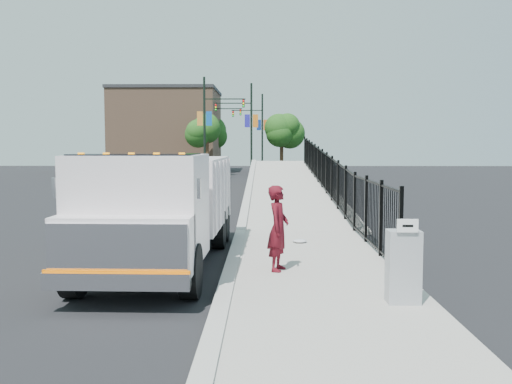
{
  "coord_description": "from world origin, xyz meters",
  "views": [
    {
      "loc": [
        0.72,
        -13.7,
        2.83
      ],
      "look_at": [
        0.5,
        2.0,
        1.5
      ],
      "focal_mm": 40.0,
      "sensor_mm": 36.0,
      "label": 1
    }
  ],
  "objects": [
    {
      "name": "building",
      "position": [
        -9.0,
        44.0,
        4.0
      ],
      "size": [
        10.0,
        10.0,
        8.0
      ],
      "primitive_type": "cube",
      "color": "#8C664C",
      "rests_on": "ground"
    },
    {
      "name": "ground",
      "position": [
        0.0,
        0.0,
        0.0
      ],
      "size": [
        120.0,
        120.0,
        0.0
      ],
      "primitive_type": "plane",
      "color": "black",
      "rests_on": "ground"
    },
    {
      "name": "tree_1",
      "position": [
        2.4,
        40.73,
        3.95
      ],
      "size": [
        2.68,
        2.68,
        5.34
      ],
      "color": "#382314",
      "rests_on": "ground"
    },
    {
      "name": "light_pole_3",
      "position": [
        0.24,
        45.93,
        4.36
      ],
      "size": [
        3.78,
        0.22,
        8.0
      ],
      "color": "black",
      "rests_on": "ground"
    },
    {
      "name": "light_pole_1",
      "position": [
        -0.67,
        35.41,
        4.36
      ],
      "size": [
        3.78,
        0.22,
        8.0
      ],
      "color": "black",
      "rests_on": "ground"
    },
    {
      "name": "light_pole_0",
      "position": [
        -3.6,
        30.79,
        4.36
      ],
      "size": [
        3.77,
        0.22,
        8.0
      ],
      "color": "black",
      "rests_on": "ground"
    },
    {
      "name": "worker",
      "position": [
        1.03,
        -1.64,
        1.04
      ],
      "size": [
        0.6,
        0.76,
        1.83
      ],
      "primitive_type": "imported",
      "rotation": [
        0.0,
        0.0,
        1.3
      ],
      "color": "#4F0C15",
      "rests_on": "sidewalk"
    },
    {
      "name": "arrow_sign",
      "position": [
        3.1,
        -4.32,
        1.48
      ],
      "size": [
        0.35,
        0.04,
        0.22
      ],
      "primitive_type": "cube",
      "color": "white",
      "rests_on": "utility_cabinet"
    },
    {
      "name": "curb",
      "position": [
        0.0,
        -2.0,
        0.08
      ],
      "size": [
        0.3,
        12.0,
        0.16
      ],
      "primitive_type": "cube",
      "color": "#ADAAA3",
      "rests_on": "ground"
    },
    {
      "name": "truck",
      "position": [
        -1.63,
        -0.76,
        1.5
      ],
      "size": [
        2.72,
        7.86,
        2.67
      ],
      "rotation": [
        0.0,
        0.0,
        -0.02
      ],
      "color": "black",
      "rests_on": "ground"
    },
    {
      "name": "tree_0",
      "position": [
        -4.27,
        36.18,
        3.95
      ],
      "size": [
        2.61,
        2.61,
        5.31
      ],
      "color": "#382314",
      "rests_on": "ground"
    },
    {
      "name": "debris",
      "position": [
        1.71,
        1.84,
        0.17
      ],
      "size": [
        0.4,
        0.4,
        0.1
      ],
      "primitive_type": "ellipsoid",
      "color": "silver",
      "rests_on": "sidewalk"
    },
    {
      "name": "ramp",
      "position": [
        2.12,
        16.0,
        0.0
      ],
      "size": [
        3.95,
        24.06,
        3.19
      ],
      "primitive_type": "cube",
      "rotation": [
        0.06,
        0.0,
        0.0
      ],
      "color": "#9E998E",
      "rests_on": "ground"
    },
    {
      "name": "iron_fence",
      "position": [
        3.55,
        12.0,
        0.9
      ],
      "size": [
        0.1,
        28.0,
        1.8
      ],
      "primitive_type": "cube",
      "color": "black",
      "rests_on": "ground"
    },
    {
      "name": "utility_cabinet",
      "position": [
        3.1,
        -4.1,
        0.75
      ],
      "size": [
        0.55,
        0.4,
        1.25
      ],
      "primitive_type": "cube",
      "color": "gray",
      "rests_on": "sidewalk"
    },
    {
      "name": "light_pole_2",
      "position": [
        -4.34,
        42.96,
        4.36
      ],
      "size": [
        3.77,
        0.22,
        8.0
      ],
      "color": "black",
      "rests_on": "ground"
    },
    {
      "name": "tree_2",
      "position": [
        -4.89,
        47.43,
        3.97
      ],
      "size": [
        3.19,
        3.19,
        5.6
      ],
      "color": "#382314",
      "rests_on": "ground"
    },
    {
      "name": "sidewalk",
      "position": [
        1.93,
        -2.0,
        0.06
      ],
      "size": [
        3.55,
        12.0,
        0.12
      ],
      "primitive_type": "cube",
      "color": "#9E998E",
      "rests_on": "ground"
    }
  ]
}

